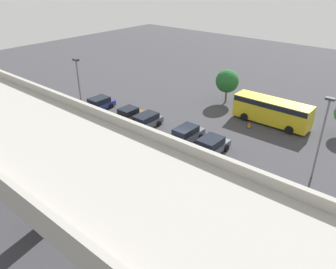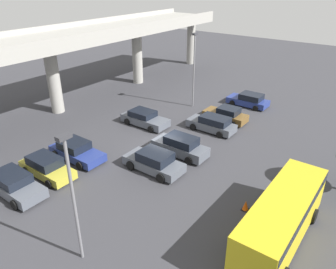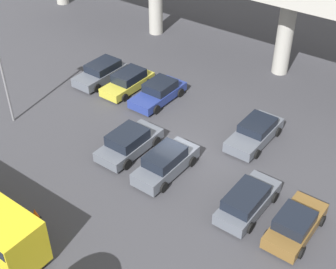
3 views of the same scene
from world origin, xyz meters
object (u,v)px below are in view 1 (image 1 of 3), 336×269
at_px(shuttle_bus, 272,110).
at_px(traffic_cone, 249,125).
at_px(parked_car_2, 191,186).
at_px(lamp_post_near_aisle, 80,91).
at_px(parked_car_8, 98,104).
at_px(tree_front_centre, 227,81).
at_px(parked_car_0, 259,213).
at_px(parked_car_7, 127,115).
at_px(parked_car_4, 185,135).
at_px(parked_car_1, 224,199).
at_px(parked_car_3, 210,146).
at_px(parked_car_5, 121,151).
at_px(parked_car_6, 145,122).
at_px(lamp_post_mid_lot, 322,132).

height_order(shuttle_bus, traffic_cone, shuttle_bus).
distance_m(parked_car_2, lamp_post_near_aisle, 16.01).
height_order(parked_car_8, shuttle_bus, shuttle_bus).
distance_m(lamp_post_near_aisle, tree_front_centre, 19.07).
bearing_deg(parked_car_0, parked_car_7, 73.45).
xyz_separation_m(lamp_post_near_aisle, traffic_cone, (-13.32, -12.52, -4.39)).
xyz_separation_m(parked_car_4, lamp_post_near_aisle, (9.90, 5.13, 3.93)).
distance_m(parked_car_2, shuttle_bus, 16.42).
bearing_deg(parked_car_4, lamp_post_near_aisle, -62.63).
distance_m(parked_car_7, parked_car_8, 5.39).
distance_m(parked_car_1, parked_car_3, 7.99).
bearing_deg(parked_car_5, parked_car_1, -90.03).
xyz_separation_m(parked_car_6, parked_car_8, (8.24, -0.05, -0.04)).
bearing_deg(tree_front_centre, lamp_post_mid_lot, 145.08).
bearing_deg(parked_car_5, parked_car_7, 43.04).
xyz_separation_m(parked_car_3, shuttle_bus, (-1.55, -10.21, 0.96)).
height_order(parked_car_7, lamp_post_near_aisle, lamp_post_near_aisle).
bearing_deg(parked_car_0, parked_car_6, 70.77).
bearing_deg(parked_car_2, parked_car_5, 88.82).
xyz_separation_m(parked_car_4, parked_car_8, (13.82, 0.10, -0.10)).
distance_m(parked_car_0, tree_front_centre, 23.16).
distance_m(parked_car_1, parked_car_5, 11.24).
bearing_deg(lamp_post_near_aisle, parked_car_0, 177.67).
bearing_deg(parked_car_7, parked_car_8, -90.70).
xyz_separation_m(parked_car_7, lamp_post_mid_lot, (-20.60, -2.23, 3.62)).
bearing_deg(lamp_post_mid_lot, parked_car_6, 7.10).
relative_size(parked_car_0, parked_car_7, 1.04).
bearing_deg(parked_car_4, parked_car_3, 85.77).
bearing_deg(tree_front_centre, shuttle_bus, 161.63).
relative_size(parked_car_0, parked_car_2, 0.95).
relative_size(parked_car_4, traffic_cone, 6.80).
distance_m(parked_car_2, parked_car_7, 15.30).
distance_m(parked_car_0, parked_car_5, 13.92).
relative_size(parked_car_3, shuttle_bus, 0.54).
bearing_deg(lamp_post_near_aisle, tree_front_centre, -112.23).
bearing_deg(parked_car_5, parked_car_0, -89.03).
bearing_deg(parked_car_8, parked_car_0, 76.74).
height_order(parked_car_3, lamp_post_mid_lot, lamp_post_mid_lot).
xyz_separation_m(parked_car_8, lamp_post_near_aisle, (-3.92, 5.02, 4.03)).
height_order(parked_car_0, parked_car_8, parked_car_0).
bearing_deg(tree_front_centre, parked_car_7, 65.63).
bearing_deg(parked_car_1, parked_car_3, 41.40).
height_order(parked_car_7, shuttle_bus, shuttle_bus).
bearing_deg(parked_car_4, parked_car_6, -88.43).
relative_size(parked_car_2, shuttle_bus, 0.55).
bearing_deg(parked_car_7, tree_front_centre, 155.63).
xyz_separation_m(parked_car_1, traffic_cone, (5.04, -13.61, -0.38)).
distance_m(parked_car_0, lamp_post_mid_lot, 8.86).
bearing_deg(tree_front_centre, parked_car_3, 114.92).
distance_m(tree_front_centre, traffic_cone, 8.36).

